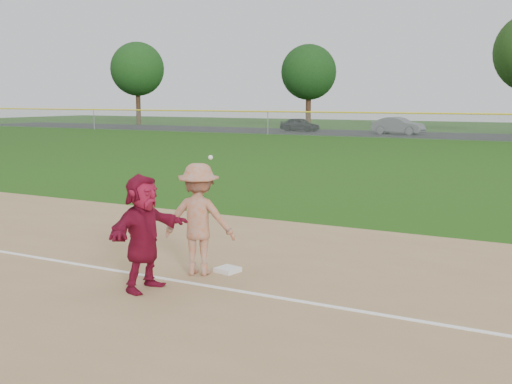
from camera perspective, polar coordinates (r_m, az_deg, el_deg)
The scene contains 9 objects.
ground at distance 11.74m, azimuth -3.56°, elevation -7.23°, with size 160.00×160.00×0.00m, color #1D490E.
foul_line at distance 11.09m, azimuth -5.79°, elevation -8.06°, with size 60.00×0.10×0.01m, color white.
first_base at distance 11.73m, azimuth -2.54°, elevation -6.92°, with size 0.37×0.37×0.08m, color white.
base_runner at distance 10.62m, azimuth -10.00°, elevation -3.55°, with size 1.78×0.57×1.92m, color maroon.
car_left at distance 61.51m, azimuth 3.92°, elevation 6.01°, with size 1.54×3.82×1.30m, color black.
car_mid at distance 57.63m, azimuth 12.54°, elevation 5.77°, with size 1.58×4.54×1.50m, color #5C5F64.
first_base_play at distance 11.44m, azimuth -5.09°, elevation -2.42°, with size 1.45×1.09×2.13m.
tree_0 at distance 79.41m, azimuth -10.50°, elevation 10.69°, with size 6.40×6.40×9.81m.
tree_1 at distance 68.60m, azimuth 4.71°, elevation 10.56°, with size 5.80×5.80×8.75m.
Camera 1 is at (6.07, -9.54, 3.15)m, focal length 45.00 mm.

